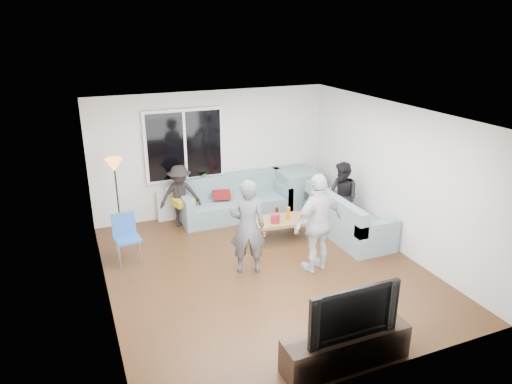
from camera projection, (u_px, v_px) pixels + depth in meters
name	position (u px, v px, depth m)	size (l,w,h in m)	color
floor	(264.00, 269.00, 7.88)	(5.00, 5.50, 0.04)	#56351C
ceiling	(265.00, 113.00, 6.97)	(5.00, 5.50, 0.04)	white
wall_back	(212.00, 153.00, 9.83)	(5.00, 0.04, 2.60)	silver
wall_front	(367.00, 280.00, 5.02)	(5.00, 0.04, 2.60)	silver
wall_left	(98.00, 220.00, 6.52)	(0.04, 5.50, 2.60)	silver
wall_right	(395.00, 177.00, 8.32)	(0.04, 5.50, 2.60)	silver
window_frame	(184.00, 145.00, 9.46)	(1.62, 0.06, 1.47)	white
window_glass	(185.00, 145.00, 9.42)	(1.50, 0.02, 1.35)	black
window_mullion	(185.00, 146.00, 9.41)	(0.05, 0.03, 1.35)	white
radiator	(188.00, 203.00, 9.85)	(1.30, 0.12, 0.62)	silver
potted_plant	(203.00, 180.00, 9.78)	(0.17, 0.14, 0.32)	#315F26
vase	(169.00, 188.00, 9.55)	(0.15, 0.15, 0.16)	silver
sofa_back_section	(235.00, 198.00, 9.81)	(2.30, 0.85, 0.85)	slate
sofa_right_section	(349.00, 214.00, 8.97)	(0.85, 2.00, 0.85)	slate
sofa_corner	(297.00, 189.00, 10.33)	(0.85, 0.85, 0.85)	slate
cushion_yellow	(183.00, 202.00, 9.36)	(0.38, 0.32, 0.14)	gold
cushion_red	(222.00, 195.00, 9.73)	(0.36, 0.30, 0.13)	maroon
coffee_table	(277.00, 229.00, 8.87)	(1.10, 0.60, 0.40)	#A4774F
pitcher	(275.00, 218.00, 8.64)	(0.17, 0.17, 0.17)	maroon
side_chair	(128.00, 240.00, 7.93)	(0.40, 0.40, 0.86)	blue
floor_lamp	(118.00, 200.00, 8.72)	(0.32, 0.32, 1.56)	#FFA730
player_left	(247.00, 227.00, 7.53)	(0.58, 0.38, 1.60)	#505155
player_right	(318.00, 223.00, 7.58)	(0.97, 0.41, 1.66)	silver
spectator_right	(342.00, 197.00, 9.10)	(0.67, 0.52, 1.38)	black
spectator_back	(180.00, 196.00, 9.35)	(0.81, 0.47, 1.26)	black
tv_console	(346.00, 348.00, 5.62)	(1.60, 0.40, 0.44)	#34221A
television	(349.00, 309.00, 5.43)	(1.16, 0.15, 0.67)	black
bottle_c	(277.00, 212.00, 8.89)	(0.07, 0.07, 0.19)	black
bottle_d	(288.00, 214.00, 8.74)	(0.07, 0.07, 0.25)	orange
bottle_a	(259.00, 215.00, 8.76)	(0.07, 0.07, 0.21)	orange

